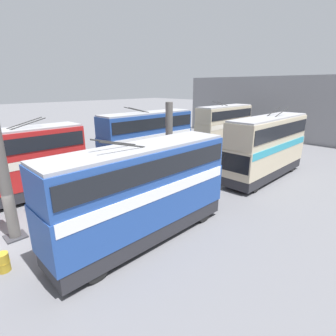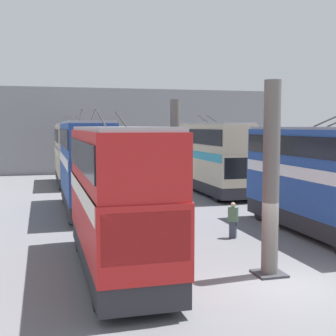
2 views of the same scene
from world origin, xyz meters
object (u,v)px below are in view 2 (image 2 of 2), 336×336
at_px(bus_right_near, 117,190).
at_px(person_aisle_midway, 233,219).
at_px(bus_right_far, 71,150).
at_px(person_by_right_row, 186,243).
at_px(bus_left_far, 213,154).
at_px(bus_right_mid, 85,160).
at_px(bus_left_near, 318,173).

xyz_separation_m(bus_right_near, person_aisle_midway, (3.49, -5.82, -2.00)).
height_order(bus_right_far, person_by_right_row, bus_right_far).
bearing_deg(person_by_right_row, bus_right_far, 164.86).
bearing_deg(person_aisle_midway, bus_left_far, 23.40).
height_order(bus_left_far, person_by_right_row, bus_left_far).
xyz_separation_m(bus_right_far, person_aisle_midway, (-21.75, -5.82, -2.13)).
bearing_deg(bus_right_far, person_by_right_row, -174.40).
height_order(bus_left_far, person_aisle_midway, bus_left_far).
distance_m(bus_right_near, person_aisle_midway, 7.07).
bearing_deg(bus_right_near, person_aisle_midway, -59.06).
relative_size(bus_right_near, bus_right_mid, 0.93).
height_order(bus_left_near, bus_right_far, bus_right_far).
bearing_deg(bus_right_far, bus_right_mid, 180.00).
relative_size(bus_right_near, person_aisle_midway, 5.76).
relative_size(bus_right_near, bus_right_far, 1.00).
xyz_separation_m(bus_right_near, person_by_right_row, (-0.08, -2.48, -2.01)).
distance_m(bus_left_far, person_aisle_midway, 14.10).
bearing_deg(person_by_right_row, bus_left_near, 92.79).
xyz_separation_m(bus_left_far, person_by_right_row, (-16.90, 7.39, -2.17)).
bearing_deg(bus_right_far, person_aisle_midway, -165.03).
bearing_deg(bus_right_mid, bus_left_far, -63.77).
bearing_deg(bus_left_near, person_aisle_midway, 85.08).
relative_size(bus_right_mid, person_by_right_row, 6.24).
bearing_deg(bus_left_far, bus_left_near, -180.00).
height_order(bus_left_far, bus_right_near, bus_left_far).
relative_size(bus_left_far, person_by_right_row, 6.25).
relative_size(bus_left_near, bus_left_far, 1.00).
xyz_separation_m(bus_right_far, person_by_right_row, (-25.32, -2.48, -2.14)).
bearing_deg(person_aisle_midway, bus_right_near, 161.27).
xyz_separation_m(bus_left_far, person_aisle_midway, (-13.33, 4.06, -2.16)).
xyz_separation_m(bus_left_near, bus_right_far, (22.10, 9.88, 0.12)).
relative_size(bus_left_far, bus_right_near, 1.07).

